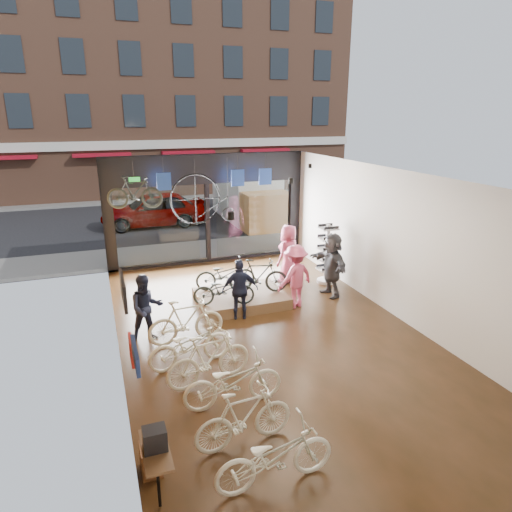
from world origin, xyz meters
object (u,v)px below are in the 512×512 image
display_bike_right (225,274)px  customer_5 (332,265)px  floor_bike_4 (190,345)px  street_car (153,209)px  customer_4 (288,253)px  hung_bike (135,192)px  box_truck (252,197)px  floor_bike_1 (244,418)px  customer_3 (295,276)px  floor_bike_2 (233,381)px  customer_1 (146,308)px  floor_bike_5 (186,321)px  display_bike_mid (258,276)px  penny_farthing (206,200)px  floor_bike_0 (275,456)px  display_platform (241,298)px  display_bike_left (224,290)px  floor_bike_3 (209,359)px  customer_2 (240,290)px  sunglasses_rack (327,254)px

display_bike_right → customer_5: 3.07m
floor_bike_4 → display_bike_right: (1.70, 3.24, 0.27)m
street_car → customer_4: customer_4 is taller
hung_bike → box_truck: bearing=-27.7°
display_bike_right → customer_4: 2.38m
floor_bike_1 → customer_3: size_ratio=0.95×
street_car → floor_bike_2: (-0.51, -14.44, -0.33)m
customer_5 → customer_4: bearing=-158.0°
floor_bike_1 → customer_1: size_ratio=1.04×
hung_bike → display_bike_right: bearing=-115.6°
box_truck → floor_bike_5: (-5.39, -10.77, -0.76)m
street_car → display_bike_mid: bearing=8.7°
floor_bike_5 → penny_farthing: bearing=-23.8°
street_car → floor_bike_1: street_car is taller
floor_bike_5 → customer_1: size_ratio=1.10×
customer_5 → penny_farthing: size_ratio=0.94×
box_truck → floor_bike_0: bearing=-108.1°
hung_bike → floor_bike_4: bearing=-161.0°
display_platform → customer_5: size_ratio=1.28×
floor_bike_2 → display_bike_left: size_ratio=1.16×
display_platform → penny_farthing: penny_farthing is taller
floor_bike_4 → display_bike_mid: bearing=-51.9°
floor_bike_3 → customer_2: customer_2 is taller
floor_bike_4 → customer_1: (-0.71, 1.45, 0.33)m
display_bike_mid → customer_2: customer_2 is taller
customer_5 → floor_bike_5: bearing=-76.0°
floor_bike_5 → customer_5: customer_5 is taller
box_truck → floor_bike_3: 13.69m
display_bike_right → customer_1: customer_1 is taller
display_bike_left → sunglasses_rack: sunglasses_rack is taller
floor_bike_1 → floor_bike_2: floor_bike_1 is taller
floor_bike_2 → floor_bike_5: size_ratio=1.04×
display_platform → customer_3: 1.67m
sunglasses_rack → hung_bike: bearing=173.8°
floor_bike_0 → display_platform: bearing=-15.4°
display_bike_mid → customer_4: customer_4 is taller
display_bike_mid → hung_bike: 4.35m
display_platform → display_bike_right: 0.82m
display_bike_mid → floor_bike_2: bearing=170.4°
sunglasses_rack → customer_4: bearing=164.4°
display_platform → display_bike_left: size_ratio=1.51×
display_bike_left → customer_4: size_ratio=0.87×
display_bike_right → customer_2: 1.38m
floor_bike_2 → floor_bike_5: floor_bike_5 is taller
floor_bike_0 → customer_4: customer_4 is taller
street_car → customer_5: (3.72, -10.35, 0.13)m
floor_bike_5 → customer_5: bearing=-76.2°
display_platform → customer_4: 2.42m
floor_bike_0 → sunglasses_rack: (4.58, 7.05, 0.46)m
display_bike_left → display_bike_right: bearing=-3.7°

